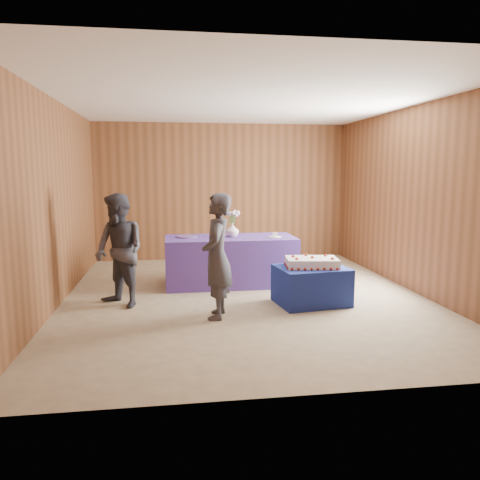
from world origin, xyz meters
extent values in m
plane|color=tan|center=(0.00, 0.00, 0.00)|extent=(6.00, 6.00, 0.00)
cube|color=brown|center=(0.00, 3.00, 1.35)|extent=(5.00, 0.04, 2.70)
cube|color=brown|center=(0.00, -3.00, 1.35)|extent=(5.00, 0.04, 2.70)
cube|color=brown|center=(-2.50, 0.00, 1.35)|extent=(0.04, 6.00, 2.70)
cube|color=brown|center=(2.50, 0.00, 1.35)|extent=(0.04, 6.00, 2.70)
cube|color=white|center=(0.00, 0.00, 2.70)|extent=(5.00, 6.00, 0.04)
cube|color=navy|center=(0.82, -0.49, 0.25)|extent=(0.98, 0.81, 0.50)
cube|color=#533591|center=(-0.11, 0.75, 0.38)|extent=(2.00, 0.91, 0.75)
cube|color=white|center=(0.82, -0.48, 0.56)|extent=(0.72, 0.53, 0.12)
sphere|color=#991B0B|center=(0.46, -0.66, 0.52)|extent=(0.04, 0.04, 0.04)
sphere|color=#991B0B|center=(1.13, -0.75, 0.52)|extent=(0.04, 0.04, 0.04)
sphere|color=#991B0B|center=(0.52, -0.22, 0.52)|extent=(0.04, 0.04, 0.04)
sphere|color=#991B0B|center=(1.18, -0.31, 0.52)|extent=(0.04, 0.04, 0.04)
sphere|color=#991B0B|center=(0.61, -0.57, 0.64)|extent=(0.04, 0.04, 0.04)
cone|color=#166321|center=(0.64, -0.57, 0.63)|extent=(0.02, 0.03, 0.03)
sphere|color=#991B0B|center=(1.01, -0.41, 0.64)|extent=(0.04, 0.04, 0.04)
cone|color=#166321|center=(1.04, -0.41, 0.63)|extent=(0.02, 0.03, 0.03)
sphere|color=#991B0B|center=(0.82, -0.48, 0.64)|extent=(0.04, 0.04, 0.04)
cone|color=#166321|center=(0.85, -0.48, 0.63)|extent=(0.02, 0.03, 0.03)
imported|color=silver|center=(-0.08, 0.77, 0.86)|extent=(0.26, 0.26, 0.21)
cylinder|color=#2D6026|center=(-0.04, 0.77, 1.04)|extent=(0.01, 0.01, 0.16)
sphere|color=#C4ACDF|center=(0.02, 0.77, 1.12)|extent=(0.05, 0.05, 0.05)
cylinder|color=#2D6026|center=(-0.05, 0.79, 1.04)|extent=(0.01, 0.01, 0.16)
sphere|color=white|center=(0.00, 0.82, 1.12)|extent=(0.05, 0.05, 0.05)
cylinder|color=#2D6026|center=(-0.06, 0.81, 1.04)|extent=(0.01, 0.01, 0.16)
sphere|color=#C4ACDF|center=(-0.03, 0.86, 1.12)|extent=(0.05, 0.05, 0.05)
cylinder|color=#2D6026|center=(-0.08, 0.81, 1.04)|extent=(0.01, 0.01, 0.16)
sphere|color=white|center=(-0.08, 0.87, 1.12)|extent=(0.05, 0.05, 0.05)
cylinder|color=#2D6026|center=(-0.10, 0.81, 1.04)|extent=(0.01, 0.01, 0.16)
sphere|color=#C4ACDF|center=(-0.13, 0.86, 1.12)|extent=(0.05, 0.05, 0.05)
cylinder|color=#2D6026|center=(-0.11, 0.79, 1.04)|extent=(0.01, 0.01, 0.16)
sphere|color=white|center=(-0.16, 0.82, 1.12)|extent=(0.05, 0.05, 0.05)
cylinder|color=#2D6026|center=(-0.12, 0.77, 1.04)|extent=(0.01, 0.01, 0.16)
sphere|color=#C4ACDF|center=(-0.17, 0.77, 1.12)|extent=(0.05, 0.05, 0.05)
cylinder|color=#2D6026|center=(-0.11, 0.75, 1.04)|extent=(0.01, 0.01, 0.16)
sphere|color=white|center=(-0.16, 0.73, 1.12)|extent=(0.05, 0.05, 0.05)
cylinder|color=#2D6026|center=(-0.10, 0.74, 1.04)|extent=(0.01, 0.01, 0.16)
sphere|color=#C4ACDF|center=(-0.13, 0.69, 1.12)|extent=(0.05, 0.05, 0.05)
cylinder|color=#2D6026|center=(-0.08, 0.74, 1.04)|extent=(0.01, 0.01, 0.16)
sphere|color=white|center=(-0.08, 0.68, 1.12)|extent=(0.05, 0.05, 0.05)
cylinder|color=#2D6026|center=(-0.06, 0.74, 1.04)|extent=(0.01, 0.01, 0.16)
sphere|color=#C4ACDF|center=(-0.03, 0.69, 1.12)|extent=(0.05, 0.05, 0.05)
cylinder|color=#2D6026|center=(-0.05, 0.75, 1.04)|extent=(0.01, 0.01, 0.16)
sphere|color=white|center=(0.00, 0.73, 1.12)|extent=(0.05, 0.05, 0.05)
cylinder|color=#614891|center=(-0.78, 0.82, 0.76)|extent=(0.41, 0.41, 0.02)
cylinder|color=white|center=(0.57, 0.64, 0.76)|extent=(0.22, 0.22, 0.01)
cube|color=white|center=(0.57, 0.64, 0.79)|extent=(0.09, 0.08, 0.06)
sphere|color=#991B0B|center=(0.57, 0.62, 0.84)|extent=(0.02, 0.02, 0.02)
cube|color=silver|center=(0.55, 0.49, 0.75)|extent=(0.26, 0.06, 0.00)
imported|color=#33333C|center=(-0.48, -0.89, 0.75)|extent=(0.45, 0.61, 1.51)
imported|color=#363641|center=(-1.68, -0.24, 0.74)|extent=(0.90, 0.91, 1.48)
camera|label=1|loc=(-1.00, -6.37, 1.75)|focal=35.00mm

